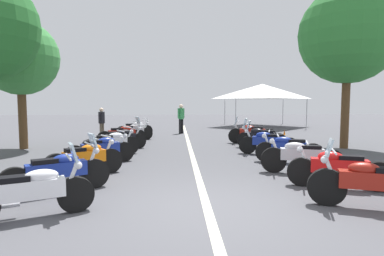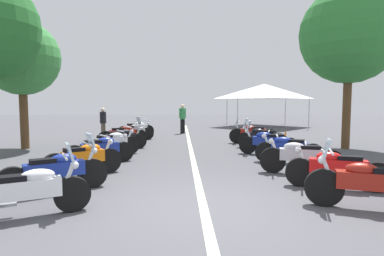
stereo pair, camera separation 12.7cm
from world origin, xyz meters
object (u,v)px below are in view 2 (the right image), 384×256
motorcycle_right_row_0 (371,183)px  roadside_tree_0 (21,58)px  motorcycle_right_row_5 (261,137)px  motorcycle_right_row_2 (300,156)px  motorcycle_left_row_0 (28,190)px  motorcycle_right_row_4 (268,142)px  motorcycle_left_row_2 (84,158)px  motorcycle_left_row_4 (112,143)px  motorcycle_left_row_3 (101,149)px  motorcycle_right_row_6 (253,133)px  motorcycle_left_row_5 (121,138)px  motorcycle_left_row_7 (133,131)px  motorcycle_left_row_1 (56,171)px  motorcycle_left_row_6 (124,134)px  bystander_0 (103,121)px  traffic_cone_2 (285,137)px  motorcycle_left_row_8 (136,129)px  bystander_1 (183,116)px  roadside_tree_2 (350,35)px  motorcycle_right_row_1 (337,168)px  motorcycle_right_row_3 (288,148)px  event_tent (264,91)px

motorcycle_right_row_0 → roadside_tree_0: size_ratio=0.42×
motorcycle_right_row_5 → motorcycle_right_row_2: bearing=111.9°
motorcycle_left_row_0 → motorcycle_right_row_4: bearing=21.7°
motorcycle_left_row_2 → motorcycle_left_row_4: motorcycle_left_row_2 is taller
motorcycle_left_row_3 → motorcycle_right_row_5: size_ratio=1.01×
motorcycle_right_row_4 → motorcycle_right_row_5: bearing=-75.9°
motorcycle_left_row_4 → motorcycle_right_row_6: bearing=-4.9°
motorcycle_left_row_0 → motorcycle_left_row_5: bearing=63.4°
motorcycle_left_row_3 → motorcycle_left_row_7: motorcycle_left_row_3 is taller
motorcycle_left_row_1 → motorcycle_left_row_6: motorcycle_left_row_1 is taller
motorcycle_left_row_6 → motorcycle_right_row_6: (-0.04, -5.74, 0.01)m
motorcycle_right_row_2 → bystander_0: bystander_0 is taller
motorcycle_left_row_4 → traffic_cone_2: (3.10, -7.16, -0.16)m
motorcycle_left_row_4 → traffic_cone_2: motorcycle_left_row_4 is taller
motorcycle_left_row_8 → motorcycle_right_row_5: (-4.35, -5.59, 0.02)m
motorcycle_right_row_4 → bystander_1: bystander_1 is taller
roadside_tree_2 → motorcycle_right_row_6: bearing=65.8°
motorcycle_left_row_0 → motorcycle_left_row_5: motorcycle_left_row_0 is taller
roadside_tree_0 → motorcycle_right_row_5: bearing=-92.2°
motorcycle_left_row_2 → motorcycle_left_row_8: 8.91m
motorcycle_left_row_1 → bystander_1: (12.23, -2.69, 0.55)m
motorcycle_left_row_0 → bystander_0: (11.32, 1.51, 0.46)m
motorcycle_left_row_8 → motorcycle_left_row_5: bearing=-118.6°
motorcycle_left_row_0 → motorcycle_right_row_0: bearing=-23.8°
motorcycle_right_row_1 → bystander_1: bearing=-54.9°
roadside_tree_2 → motorcycle_right_row_3: bearing=131.5°
motorcycle_left_row_1 → motorcycle_right_row_6: 9.47m
bystander_0 → event_tent: (7.21, -10.23, 1.73)m
motorcycle_left_row_1 → event_tent: event_tent is taller
motorcycle_left_row_4 → motorcycle_left_row_5: motorcycle_left_row_4 is taller
roadside_tree_0 → motorcycle_right_row_4: bearing=-101.2°
roadside_tree_2 → motorcycle_left_row_1: bearing=122.9°
motorcycle_left_row_5 → motorcycle_right_row_4: motorcycle_right_row_4 is taller
motorcycle_left_row_3 → motorcycle_left_row_4: bearing=59.5°
motorcycle_right_row_3 → motorcycle_left_row_7: bearing=-28.6°
motorcycle_right_row_0 → bystander_1: bearing=-56.4°
motorcycle_left_row_4 → roadside_tree_0: size_ratio=0.36×
motorcycle_left_row_4 → motorcycle_right_row_1: same height
motorcycle_right_row_2 → traffic_cone_2: size_ratio=3.37×
roadside_tree_2 → event_tent: 11.30m
roadside_tree_0 → event_tent: roadside_tree_0 is taller
motorcycle_right_row_1 → motorcycle_right_row_4: 4.47m
motorcycle_left_row_4 → motorcycle_right_row_5: (1.50, -5.64, 0.01)m
traffic_cone_2 → motorcycle_left_row_4: bearing=113.4°
motorcycle_left_row_1 → motorcycle_right_row_6: size_ratio=0.91×
motorcycle_right_row_4 → bystander_1: 8.26m
motorcycle_left_row_3 → motorcycle_right_row_2: motorcycle_right_row_2 is taller
motorcycle_left_row_0 → motorcycle_right_row_5: (7.46, -5.71, 0.01)m
motorcycle_left_row_2 → motorcycle_left_row_4: (3.05, -0.04, -0.00)m
motorcycle_right_row_5 → event_tent: size_ratio=0.35×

